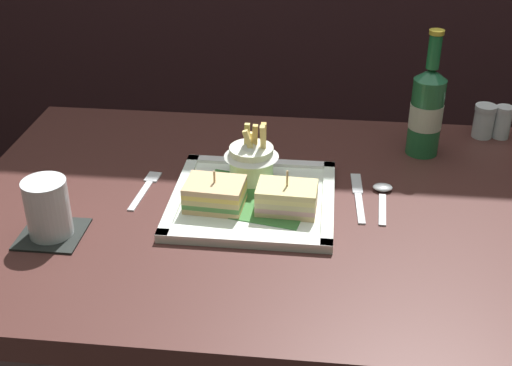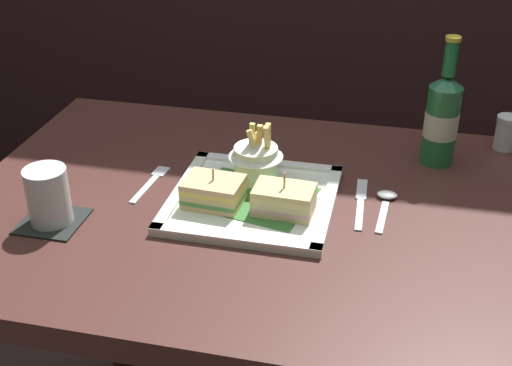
{
  "view_description": "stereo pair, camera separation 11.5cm",
  "coord_description": "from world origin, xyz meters",
  "px_view_note": "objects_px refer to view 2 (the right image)",
  "views": [
    {
      "loc": [
        0.11,
        -1.0,
        1.39
      ],
      "look_at": [
        -0.01,
        -0.0,
        0.82
      ],
      "focal_mm": 47.92,
      "sensor_mm": 36.0,
      "label": 1
    },
    {
      "loc": [
        0.22,
        -0.98,
        1.39
      ],
      "look_at": [
        -0.01,
        -0.0,
        0.82
      ],
      "focal_mm": 47.92,
      "sensor_mm": 36.0,
      "label": 2
    }
  ],
  "objects_px": {
    "sandwich_half_right": "(284,200)",
    "salt_shaker": "(506,134)",
    "beer_bottle": "(442,118)",
    "square_plate": "(253,200)",
    "fork": "(151,182)",
    "fries_cup": "(256,157)",
    "knife": "(361,201)",
    "sandwich_half_left": "(214,192)",
    "spoon": "(386,200)",
    "water_glass": "(49,199)",
    "dining_table": "(259,260)"
  },
  "relations": [
    {
      "from": "sandwich_half_left",
      "to": "square_plate",
      "type": "bearing_deg",
      "value": 28.27
    },
    {
      "from": "dining_table",
      "to": "square_plate",
      "type": "bearing_deg",
      "value": -176.71
    },
    {
      "from": "fries_cup",
      "to": "water_glass",
      "type": "bearing_deg",
      "value": -146.05
    },
    {
      "from": "water_glass",
      "to": "spoon",
      "type": "bearing_deg",
      "value": 19.18
    },
    {
      "from": "sandwich_half_right",
      "to": "knife",
      "type": "height_order",
      "value": "sandwich_half_right"
    },
    {
      "from": "square_plate",
      "to": "fork",
      "type": "xyz_separation_m",
      "value": [
        -0.2,
        0.03,
        -0.0
      ]
    },
    {
      "from": "fries_cup",
      "to": "water_glass",
      "type": "xyz_separation_m",
      "value": [
        -0.3,
        -0.2,
        -0.01
      ]
    },
    {
      "from": "fries_cup",
      "to": "salt_shaker",
      "type": "distance_m",
      "value": 0.51
    },
    {
      "from": "dining_table",
      "to": "spoon",
      "type": "relative_size",
      "value": 7.83
    },
    {
      "from": "square_plate",
      "to": "water_glass",
      "type": "relative_size",
      "value": 2.93
    },
    {
      "from": "fries_cup",
      "to": "square_plate",
      "type": "bearing_deg",
      "value": -81.61
    },
    {
      "from": "fries_cup",
      "to": "sandwich_half_right",
      "type": "bearing_deg",
      "value": -54.86
    },
    {
      "from": "square_plate",
      "to": "dining_table",
      "type": "bearing_deg",
      "value": 3.29
    },
    {
      "from": "sandwich_half_right",
      "to": "salt_shaker",
      "type": "xyz_separation_m",
      "value": [
        0.38,
        0.35,
        -0.0
      ]
    },
    {
      "from": "fries_cup",
      "to": "beer_bottle",
      "type": "xyz_separation_m",
      "value": [
        0.32,
        0.16,
        0.04
      ]
    },
    {
      "from": "beer_bottle",
      "to": "water_glass",
      "type": "xyz_separation_m",
      "value": [
        -0.61,
        -0.36,
        -0.05
      ]
    },
    {
      "from": "dining_table",
      "to": "sandwich_half_left",
      "type": "distance_m",
      "value": 0.17
    },
    {
      "from": "water_glass",
      "to": "sandwich_half_right",
      "type": "bearing_deg",
      "value": 15.37
    },
    {
      "from": "sandwich_half_right",
      "to": "square_plate",
      "type": "bearing_deg",
      "value": 151.73
    },
    {
      "from": "sandwich_half_left",
      "to": "sandwich_half_right",
      "type": "bearing_deg",
      "value": 0.0
    },
    {
      "from": "sandwich_half_left",
      "to": "spoon",
      "type": "relative_size",
      "value": 0.76
    },
    {
      "from": "sandwich_half_right",
      "to": "knife",
      "type": "xyz_separation_m",
      "value": [
        0.12,
        0.08,
        -0.03
      ]
    },
    {
      "from": "square_plate",
      "to": "fries_cup",
      "type": "distance_m",
      "value": 0.08
    },
    {
      "from": "sandwich_half_left",
      "to": "spoon",
      "type": "bearing_deg",
      "value": 16.44
    },
    {
      "from": "sandwich_half_left",
      "to": "water_glass",
      "type": "height_order",
      "value": "water_glass"
    },
    {
      "from": "fork",
      "to": "square_plate",
      "type": "bearing_deg",
      "value": -8.59
    },
    {
      "from": "water_glass",
      "to": "salt_shaker",
      "type": "height_order",
      "value": "water_glass"
    },
    {
      "from": "square_plate",
      "to": "beer_bottle",
      "type": "height_order",
      "value": "beer_bottle"
    },
    {
      "from": "sandwich_half_right",
      "to": "beer_bottle",
      "type": "bearing_deg",
      "value": 46.54
    },
    {
      "from": "sandwich_half_right",
      "to": "spoon",
      "type": "bearing_deg",
      "value": 27.12
    },
    {
      "from": "knife",
      "to": "fries_cup",
      "type": "bearing_deg",
      "value": 173.49
    },
    {
      "from": "dining_table",
      "to": "fries_cup",
      "type": "xyz_separation_m",
      "value": [
        -0.02,
        0.07,
        0.17
      ]
    },
    {
      "from": "spoon",
      "to": "salt_shaker",
      "type": "relative_size",
      "value": 1.92
    },
    {
      "from": "sandwich_half_right",
      "to": "fork",
      "type": "height_order",
      "value": "sandwich_half_right"
    },
    {
      "from": "sandwich_half_left",
      "to": "water_glass",
      "type": "relative_size",
      "value": 1.07
    },
    {
      "from": "knife",
      "to": "sandwich_half_right",
      "type": "bearing_deg",
      "value": -147.29
    },
    {
      "from": "fries_cup",
      "to": "knife",
      "type": "bearing_deg",
      "value": -6.51
    },
    {
      "from": "sandwich_half_right",
      "to": "fork",
      "type": "xyz_separation_m",
      "value": [
        -0.26,
        0.06,
        -0.03
      ]
    },
    {
      "from": "sandwich_half_right",
      "to": "sandwich_half_left",
      "type": "bearing_deg",
      "value": -180.0
    },
    {
      "from": "fork",
      "to": "spoon",
      "type": "xyz_separation_m",
      "value": [
        0.42,
        0.02,
        0.0
      ]
    },
    {
      "from": "beer_bottle",
      "to": "fries_cup",
      "type": "bearing_deg",
      "value": -153.01
    },
    {
      "from": "fries_cup",
      "to": "knife",
      "type": "xyz_separation_m",
      "value": [
        0.19,
        -0.02,
        -0.05
      ]
    },
    {
      "from": "square_plate",
      "to": "sandwich_half_right",
      "type": "distance_m",
      "value": 0.07
    },
    {
      "from": "dining_table",
      "to": "salt_shaker",
      "type": "distance_m",
      "value": 0.55
    },
    {
      "from": "fork",
      "to": "dining_table",
      "type": "bearing_deg",
      "value": -7.98
    },
    {
      "from": "beer_bottle",
      "to": "square_plate",
      "type": "bearing_deg",
      "value": -143.35
    },
    {
      "from": "fries_cup",
      "to": "spoon",
      "type": "relative_size",
      "value": 0.84
    },
    {
      "from": "square_plate",
      "to": "knife",
      "type": "relative_size",
      "value": 1.64
    },
    {
      "from": "sandwich_half_right",
      "to": "fork",
      "type": "relative_size",
      "value": 0.74
    },
    {
      "from": "water_glass",
      "to": "fries_cup",
      "type": "bearing_deg",
      "value": 33.95
    }
  ]
}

